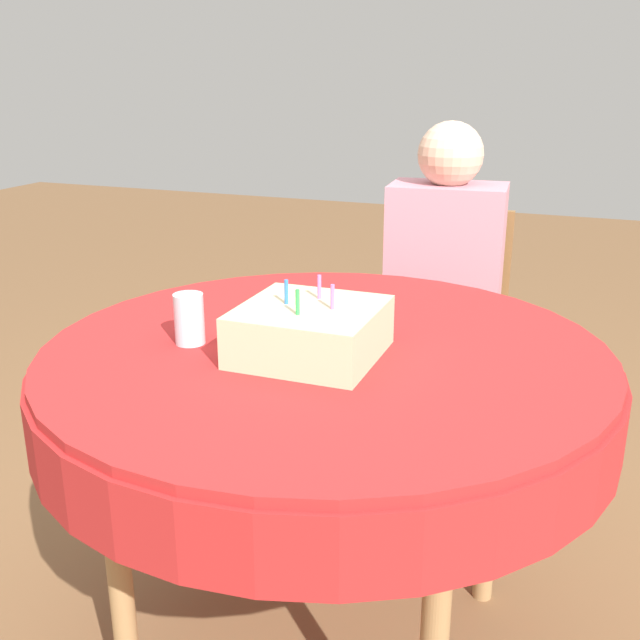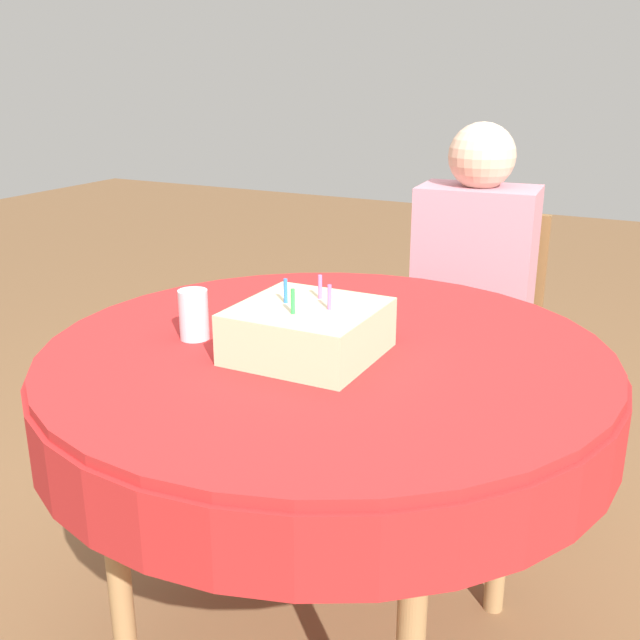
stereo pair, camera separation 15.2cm
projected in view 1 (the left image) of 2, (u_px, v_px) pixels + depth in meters
dining_table at (325, 385)px, 1.58m from camera, size 1.20×1.20×0.78m
chair at (443, 340)px, 2.48m from camera, size 0.47×0.47×0.89m
person at (443, 281)px, 2.32m from camera, size 0.36×0.34×1.18m
birthday_cake at (310, 331)px, 1.49m from camera, size 0.27×0.27×0.15m
drinking_glass at (189, 319)px, 1.55m from camera, size 0.06×0.06×0.11m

